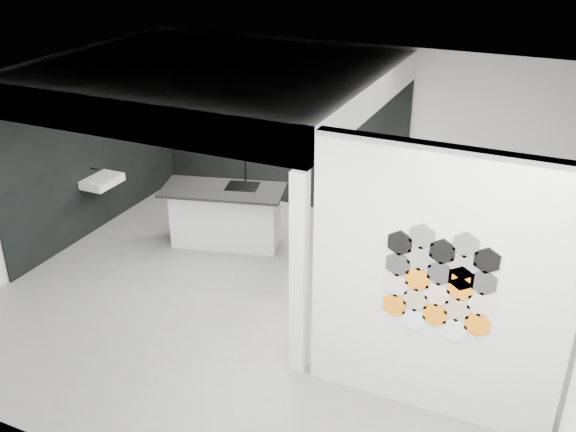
{
  "coord_description": "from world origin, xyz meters",
  "views": [
    {
      "loc": [
        3.08,
        -6.22,
        4.62
      ],
      "look_at": [
        0.1,
        0.3,
        1.15
      ],
      "focal_mm": 40.0,
      "sensor_mm": 36.0,
      "label": 1
    }
  ],
  "objects_px": {
    "kitchen_island": "(226,215)",
    "stockpot": "(228,118)",
    "bottle_dark": "(252,122)",
    "utensil_cup": "(235,120)",
    "glass_bowl": "(359,138)",
    "wall_basin": "(102,181)",
    "kettle": "(340,134)",
    "partition_panel": "(437,288)",
    "glass_vase": "(359,137)"
  },
  "relations": [
    {
      "from": "glass_bowl",
      "to": "utensil_cup",
      "type": "xyz_separation_m",
      "value": [
        -2.2,
        0.0,
        0.0
      ]
    },
    {
      "from": "kettle",
      "to": "glass_bowl",
      "type": "bearing_deg",
      "value": 18.01
    },
    {
      "from": "kitchen_island",
      "to": "utensil_cup",
      "type": "relative_size",
      "value": 17.28
    },
    {
      "from": "wall_basin",
      "to": "utensil_cup",
      "type": "relative_size",
      "value": 5.42
    },
    {
      "from": "wall_basin",
      "to": "bottle_dark",
      "type": "xyz_separation_m",
      "value": [
        1.51,
        2.07,
        0.54
      ]
    },
    {
      "from": "partition_panel",
      "to": "wall_basin",
      "type": "height_order",
      "value": "partition_panel"
    },
    {
      "from": "glass_bowl",
      "to": "bottle_dark",
      "type": "distance_m",
      "value": 1.88
    },
    {
      "from": "partition_panel",
      "to": "kitchen_island",
      "type": "xyz_separation_m",
      "value": [
        -3.56,
        2.21,
        -0.92
      ]
    },
    {
      "from": "kitchen_island",
      "to": "stockpot",
      "type": "height_order",
      "value": "stockpot"
    },
    {
      "from": "stockpot",
      "to": "glass_bowl",
      "type": "xyz_separation_m",
      "value": [
        2.34,
        0.0,
        -0.03
      ]
    },
    {
      "from": "partition_panel",
      "to": "stockpot",
      "type": "height_order",
      "value": "partition_panel"
    },
    {
      "from": "glass_bowl",
      "to": "bottle_dark",
      "type": "bearing_deg",
      "value": 180.0
    },
    {
      "from": "kitchen_island",
      "to": "kettle",
      "type": "bearing_deg",
      "value": 39.71
    },
    {
      "from": "kitchen_island",
      "to": "stockpot",
      "type": "relative_size",
      "value": 9.76
    },
    {
      "from": "partition_panel",
      "to": "utensil_cup",
      "type": "relative_size",
      "value": 25.28
    },
    {
      "from": "kitchen_island",
      "to": "kettle",
      "type": "distance_m",
      "value": 2.23
    },
    {
      "from": "partition_panel",
      "to": "bottle_dark",
      "type": "bearing_deg",
      "value": 135.63
    },
    {
      "from": "wall_basin",
      "to": "glass_vase",
      "type": "relative_size",
      "value": 4.51
    },
    {
      "from": "partition_panel",
      "to": "glass_bowl",
      "type": "height_order",
      "value": "partition_panel"
    },
    {
      "from": "wall_basin",
      "to": "kitchen_island",
      "type": "relative_size",
      "value": 0.31
    },
    {
      "from": "wall_basin",
      "to": "glass_vase",
      "type": "height_order",
      "value": "glass_vase"
    },
    {
      "from": "utensil_cup",
      "to": "partition_panel",
      "type": "bearing_deg",
      "value": -42.09
    },
    {
      "from": "utensil_cup",
      "to": "bottle_dark",
      "type": "bearing_deg",
      "value": 0.0
    },
    {
      "from": "kettle",
      "to": "bottle_dark",
      "type": "bearing_deg",
      "value": -161.99
    },
    {
      "from": "wall_basin",
      "to": "utensil_cup",
      "type": "xyz_separation_m",
      "value": [
        1.19,
        2.07,
        0.53
      ]
    },
    {
      "from": "partition_panel",
      "to": "glass_bowl",
      "type": "bearing_deg",
      "value": 118.23
    },
    {
      "from": "kitchen_island",
      "to": "glass_bowl",
      "type": "height_order",
      "value": "kitchen_island"
    },
    {
      "from": "glass_vase",
      "to": "bottle_dark",
      "type": "xyz_separation_m",
      "value": [
        -1.88,
        0.0,
        0.0
      ]
    },
    {
      "from": "glass_vase",
      "to": "utensil_cup",
      "type": "relative_size",
      "value": 1.2
    },
    {
      "from": "partition_panel",
      "to": "kettle",
      "type": "xyz_separation_m",
      "value": [
        -2.39,
        3.87,
        0.0
      ]
    },
    {
      "from": "glass_vase",
      "to": "stockpot",
      "type": "bearing_deg",
      "value": 180.0
    },
    {
      "from": "wall_basin",
      "to": "kettle",
      "type": "bearing_deg",
      "value": 33.92
    },
    {
      "from": "wall_basin",
      "to": "stockpot",
      "type": "height_order",
      "value": "stockpot"
    },
    {
      "from": "kettle",
      "to": "glass_bowl",
      "type": "xyz_separation_m",
      "value": [
        0.32,
        0.0,
        -0.03
      ]
    },
    {
      "from": "wall_basin",
      "to": "kettle",
      "type": "height_order",
      "value": "kettle"
    },
    {
      "from": "kettle",
      "to": "utensil_cup",
      "type": "xyz_separation_m",
      "value": [
        -1.88,
        0.0,
        -0.03
      ]
    },
    {
      "from": "bottle_dark",
      "to": "utensil_cup",
      "type": "xyz_separation_m",
      "value": [
        -0.33,
        0.0,
        -0.01
      ]
    },
    {
      "from": "stockpot",
      "to": "glass_vase",
      "type": "relative_size",
      "value": 1.48
    },
    {
      "from": "wall_basin",
      "to": "utensil_cup",
      "type": "distance_m",
      "value": 2.44
    },
    {
      "from": "kitchen_island",
      "to": "kettle",
      "type": "relative_size",
      "value": 9.78
    },
    {
      "from": "stockpot",
      "to": "bottle_dark",
      "type": "xyz_separation_m",
      "value": [
        0.46,
        0.0,
        -0.01
      ]
    },
    {
      "from": "bottle_dark",
      "to": "stockpot",
      "type": "bearing_deg",
      "value": 180.0
    },
    {
      "from": "glass_bowl",
      "to": "glass_vase",
      "type": "relative_size",
      "value": 1.06
    },
    {
      "from": "partition_panel",
      "to": "stockpot",
      "type": "bearing_deg",
      "value": 138.8
    },
    {
      "from": "kitchen_island",
      "to": "bottle_dark",
      "type": "relative_size",
      "value": 13.74
    },
    {
      "from": "kettle",
      "to": "utensil_cup",
      "type": "relative_size",
      "value": 1.77
    },
    {
      "from": "wall_basin",
      "to": "partition_panel",
      "type": "bearing_deg",
      "value": -18.23
    },
    {
      "from": "kitchen_island",
      "to": "utensil_cup",
      "type": "height_order",
      "value": "utensil_cup"
    },
    {
      "from": "partition_panel",
      "to": "kitchen_island",
      "type": "bearing_deg",
      "value": 148.19
    },
    {
      "from": "wall_basin",
      "to": "glass_vase",
      "type": "distance_m",
      "value": 4.01
    }
  ]
}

